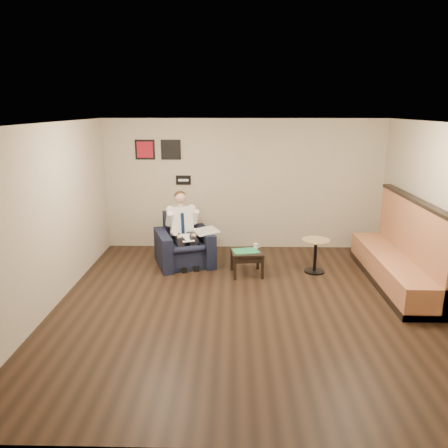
{
  "coord_description": "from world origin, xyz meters",
  "views": [
    {
      "loc": [
        -0.21,
        -6.32,
        3.01
      ],
      "look_at": [
        -0.38,
        1.2,
        1.0
      ],
      "focal_mm": 35.0,
      "sensor_mm": 36.0,
      "label": 1
    }
  ],
  "objects_px": {
    "seated_man": "(185,233)",
    "coffee_mug": "(256,246)",
    "banquette": "(395,243)",
    "armchair": "(184,240)",
    "side_table": "(247,263)",
    "green_folder": "(245,251)",
    "cafe_table": "(315,256)",
    "smartphone": "(248,248)"
  },
  "relations": [
    {
      "from": "armchair",
      "to": "coffee_mug",
      "type": "height_order",
      "value": "armchair"
    },
    {
      "from": "seated_man",
      "to": "banquette",
      "type": "distance_m",
      "value": 3.81
    },
    {
      "from": "side_table",
      "to": "coffee_mug",
      "type": "bearing_deg",
      "value": 40.26
    },
    {
      "from": "banquette",
      "to": "cafe_table",
      "type": "xyz_separation_m",
      "value": [
        -1.27,
        0.53,
        -0.43
      ]
    },
    {
      "from": "coffee_mug",
      "to": "cafe_table",
      "type": "distance_m",
      "value": 1.13
    },
    {
      "from": "banquette",
      "to": "side_table",
      "type": "bearing_deg",
      "value": 171.61
    },
    {
      "from": "green_folder",
      "to": "side_table",
      "type": "bearing_deg",
      "value": 40.26
    },
    {
      "from": "side_table",
      "to": "cafe_table",
      "type": "height_order",
      "value": "cafe_table"
    },
    {
      "from": "armchair",
      "to": "coffee_mug",
      "type": "bearing_deg",
      "value": -34.29
    },
    {
      "from": "seated_man",
      "to": "coffee_mug",
      "type": "bearing_deg",
      "value": -29.78
    },
    {
      "from": "armchair",
      "to": "banquette",
      "type": "relative_size",
      "value": 0.35
    },
    {
      "from": "armchair",
      "to": "green_folder",
      "type": "distance_m",
      "value": 1.31
    },
    {
      "from": "seated_man",
      "to": "smartphone",
      "type": "relative_size",
      "value": 9.55
    },
    {
      "from": "green_folder",
      "to": "smartphone",
      "type": "distance_m",
      "value": 0.2
    },
    {
      "from": "armchair",
      "to": "seated_man",
      "type": "bearing_deg",
      "value": -90.0
    },
    {
      "from": "armchair",
      "to": "seated_man",
      "type": "height_order",
      "value": "seated_man"
    },
    {
      "from": "smartphone",
      "to": "cafe_table",
      "type": "xyz_separation_m",
      "value": [
        1.25,
        -0.02,
        -0.14
      ]
    },
    {
      "from": "armchair",
      "to": "side_table",
      "type": "relative_size",
      "value": 1.83
    },
    {
      "from": "banquette",
      "to": "seated_man",
      "type": "bearing_deg",
      "value": 168.27
    },
    {
      "from": "armchair",
      "to": "side_table",
      "type": "xyz_separation_m",
      "value": [
        1.22,
        -0.52,
        -0.27
      ]
    },
    {
      "from": "seated_man",
      "to": "cafe_table",
      "type": "bearing_deg",
      "value": -24.83
    },
    {
      "from": "green_folder",
      "to": "armchair",
      "type": "bearing_deg",
      "value": 155.4
    },
    {
      "from": "armchair",
      "to": "cafe_table",
      "type": "relative_size",
      "value": 1.61
    },
    {
      "from": "armchair",
      "to": "smartphone",
      "type": "distance_m",
      "value": 1.3
    },
    {
      "from": "armchair",
      "to": "banquette",
      "type": "xyz_separation_m",
      "value": [
        3.77,
        -0.9,
        0.25
      ]
    },
    {
      "from": "smartphone",
      "to": "cafe_table",
      "type": "height_order",
      "value": "cafe_table"
    },
    {
      "from": "seated_man",
      "to": "armchair",
      "type": "bearing_deg",
      "value": 90.0
    },
    {
      "from": "coffee_mug",
      "to": "cafe_table",
      "type": "relative_size",
      "value": 0.15
    },
    {
      "from": "seated_man",
      "to": "coffee_mug",
      "type": "xyz_separation_m",
      "value": [
        1.34,
        -0.25,
        -0.18
      ]
    },
    {
      "from": "side_table",
      "to": "smartphone",
      "type": "bearing_deg",
      "value": 79.22
    },
    {
      "from": "coffee_mug",
      "to": "smartphone",
      "type": "height_order",
      "value": "coffee_mug"
    },
    {
      "from": "smartphone",
      "to": "banquette",
      "type": "bearing_deg",
      "value": -8.77
    },
    {
      "from": "seated_man",
      "to": "side_table",
      "type": "distance_m",
      "value": 1.32
    },
    {
      "from": "smartphone",
      "to": "cafe_table",
      "type": "relative_size",
      "value": 0.22
    },
    {
      "from": "green_folder",
      "to": "seated_man",
      "type": "bearing_deg",
      "value": 159.82
    },
    {
      "from": "side_table",
      "to": "banquette",
      "type": "height_order",
      "value": "banquette"
    },
    {
      "from": "coffee_mug",
      "to": "smartphone",
      "type": "distance_m",
      "value": 0.15
    },
    {
      "from": "seated_man",
      "to": "green_folder",
      "type": "height_order",
      "value": "seated_man"
    },
    {
      "from": "seated_man",
      "to": "banquette",
      "type": "bearing_deg",
      "value": -30.78
    },
    {
      "from": "armchair",
      "to": "cafe_table",
      "type": "height_order",
      "value": "armchair"
    },
    {
      "from": "coffee_mug",
      "to": "banquette",
      "type": "distance_m",
      "value": 2.45
    },
    {
      "from": "green_folder",
      "to": "smartphone",
      "type": "xyz_separation_m",
      "value": [
        0.06,
        0.19,
        -0.0
      ]
    }
  ]
}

